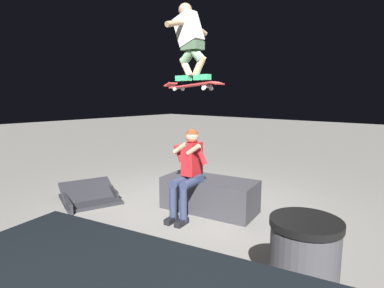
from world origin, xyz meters
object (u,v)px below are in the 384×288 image
object	(u,v)px
ledge_box_main	(209,195)
trash_bin	(303,268)
kicker_ramp	(90,197)
skater_airborne	(190,38)
person_sitting_on_ledge	(188,168)
skateboard	(193,85)

from	to	relation	value
ledge_box_main	trash_bin	distance (m)	2.57
trash_bin	ledge_box_main	bearing A→B (deg)	-34.93
trash_bin	kicker_ramp	bearing A→B (deg)	-6.37
skater_airborne	trash_bin	bearing A→B (deg)	152.83
ledge_box_main	person_sitting_on_ledge	bearing A→B (deg)	78.19
person_sitting_on_ledge	skater_airborne	xyz separation A→B (m)	(0.07, -0.11, 1.94)
kicker_ramp	trash_bin	bearing A→B (deg)	173.63
skater_airborne	kicker_ramp	size ratio (longest dim) A/B	0.91
ledge_box_main	skateboard	xyz separation A→B (m)	(0.10, 0.31, 1.75)
ledge_box_main	skater_airborne	xyz separation A→B (m)	(0.16, 0.31, 2.44)
ledge_box_main	trash_bin	bearing A→B (deg)	145.07
skateboard	trash_bin	xyz separation A→B (m)	(-2.20, 1.16, -1.58)
person_sitting_on_ledge	kicker_ramp	size ratio (longest dim) A/B	1.10
person_sitting_on_ledge	skater_airborne	bearing A→B (deg)	-58.78
ledge_box_main	kicker_ramp	size ratio (longest dim) A/B	1.23
person_sitting_on_ledge	ledge_box_main	bearing A→B (deg)	-101.81
ledge_box_main	trash_bin	size ratio (longest dim) A/B	1.77
skater_airborne	trash_bin	world-z (taller)	skater_airborne
skater_airborne	kicker_ramp	world-z (taller)	skater_airborne
person_sitting_on_ledge	kicker_ramp	bearing A→B (deg)	18.12
person_sitting_on_ledge	skater_airborne	distance (m)	1.94
ledge_box_main	trash_bin	xyz separation A→B (m)	(-2.10, 1.47, 0.17)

